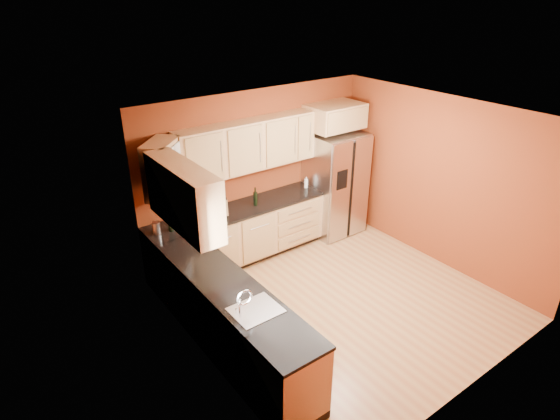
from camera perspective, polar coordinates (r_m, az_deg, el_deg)
name	(u,v)px	position (r m, az deg, el deg)	size (l,w,h in m)	color
floor	(338,300)	(6.71, 7.07, -10.86)	(4.00, 4.00, 0.00)	#A86D41
ceiling	(350,117)	(5.57, 8.54, 11.12)	(4.00, 4.00, 0.00)	silver
wall_back	(257,172)	(7.46, -2.88, 4.68)	(4.00, 0.04, 2.60)	maroon
wall_front	(486,292)	(5.01, 23.81, -9.17)	(4.00, 0.04, 2.60)	maroon
wall_left	(204,268)	(5.01, -9.25, -7.02)	(0.04, 4.00, 2.60)	maroon
wall_right	(441,182)	(7.46, 18.99, 3.25)	(0.04, 4.00, 2.60)	maroon
base_cabinets_back	(239,236)	(7.33, -5.01, -3.23)	(2.90, 0.60, 0.88)	tan
base_cabinets_left	(232,322)	(5.63, -5.85, -13.45)	(0.60, 2.80, 0.88)	tan
countertop_back	(238,210)	(7.11, -5.10, -0.02)	(2.90, 0.62, 0.04)	black
countertop_left	(231,289)	(5.35, -5.98, -9.60)	(0.62, 2.80, 0.04)	black
upper_cabinets_back	(248,146)	(7.02, -3.93, 7.84)	(2.30, 0.33, 0.75)	tan
upper_cabinets_left	(183,196)	(5.41, -11.70, 1.67)	(0.33, 1.35, 0.75)	tan
corner_upper_cabinet	(163,169)	(6.28, -14.09, 4.87)	(0.62, 0.33, 0.75)	tan
over_fridge_cabinet	(335,116)	(7.80, 6.70, 11.29)	(0.92, 0.60, 0.40)	tan
refrigerator	(334,183)	(8.12, 6.63, 3.23)	(0.90, 0.75, 1.78)	#BBBBC0
window	(229,269)	(4.51, -6.25, -7.12)	(0.03, 0.90, 1.00)	white
sink_faucet	(255,299)	(4.91, -3.01, -10.75)	(0.50, 0.42, 0.30)	silver
canister_left	(157,228)	(6.56, -14.81, -2.13)	(0.11, 0.11, 0.18)	#BBBBC0
canister_right	(186,218)	(6.71, -11.43, -1.00)	(0.12, 0.12, 0.20)	#BBBBC0
wine_bottle_a	(170,219)	(6.55, -13.25, -1.10)	(0.08, 0.08, 0.35)	black
wine_bottle_b	(255,196)	(7.15, -3.03, 1.67)	(0.07, 0.07, 0.29)	black
knife_block	(224,208)	(6.90, -6.87, 0.26)	(0.11, 0.10, 0.23)	tan
soap_dispenser	(306,182)	(7.80, 3.19, 3.39)	(0.06, 0.06, 0.19)	white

